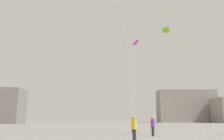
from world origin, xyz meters
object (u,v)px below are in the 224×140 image
Objects in this scene: kite_lime_diamond at (166,32)px; building_centre_hall at (186,106)px; person_in_yellow at (134,127)px; kite_magenta_delta at (136,44)px; person_in_purple at (153,125)px; person_in_white at (133,124)px.

building_centre_hall is at bearing 68.58° from kite_lime_diamond.
person_in_yellow is 20.51m from kite_magenta_delta.
person_in_purple is at bearing -112.60° from building_centre_hall.
person_in_purple is 0.99× the size of person_in_yellow.
person_in_white is at bearing -115.08° from building_centre_hall.
person_in_white is 0.14× the size of kite_magenta_delta.
kite_magenta_delta is at bearing 77.53° from person_in_yellow.
building_centre_hall is (30.70, 62.86, -6.21)m from kite_magenta_delta.
person_in_purple is at bearing -91.65° from kite_magenta_delta.
kite_magenta_delta is 1.35× the size of kite_lime_diamond.
kite_magenta_delta is (1.44, 5.80, 11.93)m from person_in_white.
kite_lime_diamond is (1.07, -12.66, -2.93)m from kite_magenta_delta.
kite_lime_diamond reaches higher than person_in_white.
building_centre_hall reaches higher than kite_lime_diamond.
kite_magenta_delta is at bearing 94.82° from kite_lime_diamond.
person_in_purple is at bearing 60.19° from person_in_yellow.
person_in_purple is at bearing 145.09° from kite_lime_diamond.
person_in_white is 10.76m from person_in_yellow.
building_centre_hall is at bearing 63.97° from kite_magenta_delta.
person_in_purple reaches higher than person_in_white.
person_in_purple is 5.38m from person_in_yellow.
kite_lime_diamond is (2.51, -6.86, 9.00)m from person_in_white.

